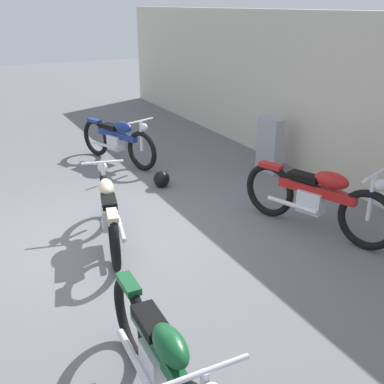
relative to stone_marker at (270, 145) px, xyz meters
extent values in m
plane|color=slate|center=(1.24, -3.63, -0.50)|extent=(40.00, 40.00, 0.00)
cube|color=beige|center=(1.24, 0.68, 0.89)|extent=(18.00, 0.30, 2.78)
cube|color=#9E9EA3|center=(0.00, 0.00, 0.00)|extent=(0.53, 0.23, 0.99)
sphere|color=black|center=(-0.17, -2.07, -0.36)|extent=(0.28, 0.28, 0.28)
torus|color=black|center=(3.39, -3.93, -0.13)|extent=(0.74, 0.11, 0.74)
cube|color=silver|center=(4.02, -3.95, -0.11)|extent=(0.33, 0.21, 0.28)
cube|color=#145128|center=(4.07, -3.95, 0.05)|extent=(1.04, 0.12, 0.12)
ellipsoid|color=#145128|center=(4.25, -3.95, 0.23)|extent=(0.45, 0.21, 0.20)
cube|color=black|center=(3.89, -3.94, 0.18)|extent=(0.41, 0.19, 0.08)
cube|color=#145128|center=(3.39, -3.93, 0.21)|extent=(0.33, 0.13, 0.06)
cylinder|color=silver|center=(4.75, -3.96, 0.43)|extent=(0.05, 0.59, 0.04)
cylinder|color=silver|center=(3.82, -4.06, -0.18)|extent=(0.71, 0.07, 0.06)
torus|color=black|center=(0.70, -3.31, -0.14)|extent=(0.70, 0.24, 0.70)
torus|color=black|center=(1.96, -3.60, -0.14)|extent=(0.70, 0.24, 0.70)
cube|color=silver|center=(1.38, -3.47, -0.13)|extent=(0.34, 0.26, 0.27)
cube|color=beige|center=(1.33, -3.46, 0.03)|extent=(0.98, 0.32, 0.12)
ellipsoid|color=beige|center=(1.16, -3.42, 0.20)|extent=(0.46, 0.28, 0.19)
cube|color=black|center=(1.50, -3.49, 0.15)|extent=(0.41, 0.26, 0.08)
cube|color=beige|center=(1.96, -3.60, 0.18)|extent=(0.33, 0.18, 0.06)
cylinder|color=silver|center=(0.70, -3.31, 0.12)|extent=(0.05, 0.05, 0.53)
cylinder|color=silver|center=(0.70, -3.31, 0.38)|extent=(0.16, 0.55, 0.03)
sphere|color=silver|center=(0.62, -3.29, 0.29)|extent=(0.13, 0.13, 0.13)
cylinder|color=silver|center=(1.59, -3.40, -0.19)|extent=(0.67, 0.21, 0.06)
torus|color=black|center=(-1.11, -2.04, -0.13)|extent=(0.72, 0.35, 0.74)
torus|color=black|center=(-2.39, -2.53, -0.13)|extent=(0.72, 0.35, 0.74)
cube|color=silver|center=(-1.80, -2.30, -0.11)|extent=(0.37, 0.30, 0.28)
cube|color=navy|center=(-1.75, -2.28, 0.05)|extent=(1.01, 0.46, 0.12)
ellipsoid|color=navy|center=(-1.58, -2.22, 0.24)|extent=(0.49, 0.35, 0.20)
cube|color=black|center=(-1.92, -2.35, 0.19)|extent=(0.44, 0.31, 0.08)
cube|color=navy|center=(-2.39, -2.53, 0.22)|extent=(0.35, 0.23, 0.06)
cylinder|color=silver|center=(-1.11, -2.04, 0.15)|extent=(0.06, 0.06, 0.56)
cylinder|color=silver|center=(-1.11, -2.04, 0.43)|extent=(0.24, 0.56, 0.04)
sphere|color=silver|center=(-1.04, -2.01, 0.33)|extent=(0.14, 0.14, 0.14)
cylinder|color=silver|center=(-1.94, -2.49, -0.18)|extent=(0.68, 0.31, 0.06)
torus|color=black|center=(2.95, -0.67, -0.10)|extent=(0.77, 0.35, 0.79)
torus|color=black|center=(1.58, -1.15, -0.10)|extent=(0.77, 0.35, 0.79)
cube|color=silver|center=(2.21, -0.93, -0.08)|extent=(0.40, 0.32, 0.30)
cube|color=#B21919|center=(2.27, -0.91, 0.09)|extent=(1.08, 0.47, 0.13)
ellipsoid|color=#B21919|center=(2.45, -0.85, 0.28)|extent=(0.52, 0.36, 0.22)
cube|color=black|center=(2.08, -0.97, 0.23)|extent=(0.47, 0.33, 0.09)
cube|color=#B21919|center=(1.58, -1.15, 0.26)|extent=(0.37, 0.24, 0.06)
cylinder|color=silver|center=(2.95, -0.67, 0.19)|extent=(0.06, 0.06, 0.59)
cylinder|color=silver|center=(2.95, -0.67, 0.49)|extent=(0.24, 0.60, 0.04)
sphere|color=silver|center=(3.03, -0.64, 0.38)|extent=(0.15, 0.15, 0.15)
cylinder|color=silver|center=(2.05, -1.12, -0.16)|extent=(0.73, 0.31, 0.06)
camera|label=1|loc=(6.57, -4.98, 2.38)|focal=43.62mm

